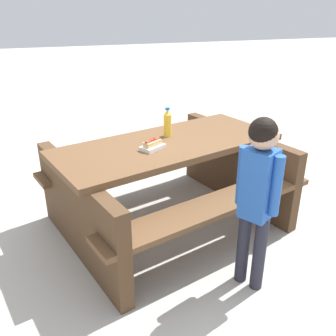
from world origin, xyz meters
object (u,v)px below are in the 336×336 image
object	(u,v)px
picnic_table	(168,177)
child_in_coat	(258,185)
hotdog_tray	(152,145)
soda_bottle	(167,123)

from	to	relation	value
picnic_table	child_in_coat	world-z (taller)	child_in_coat
hotdog_tray	soda_bottle	bearing A→B (deg)	-129.51
hotdog_tray	child_in_coat	size ratio (longest dim) A/B	0.18
soda_bottle	hotdog_tray	world-z (taller)	soda_bottle
picnic_table	soda_bottle	xyz separation A→B (m)	(-0.04, -0.14, 0.42)
picnic_table	hotdog_tray	bearing A→B (deg)	34.35
picnic_table	child_in_coat	bearing A→B (deg)	106.98
soda_bottle	child_in_coat	bearing A→B (deg)	102.65
picnic_table	soda_bottle	bearing A→B (deg)	-107.05
picnic_table	hotdog_tray	xyz separation A→B (m)	(0.16, 0.11, 0.34)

